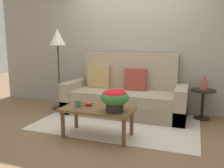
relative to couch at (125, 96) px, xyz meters
name	(u,v)px	position (x,y,z in m)	size (l,w,h in m)	color
ground_plane	(115,125)	(0.05, -0.69, -0.34)	(14.00, 14.00, 0.00)	brown
wall_back	(134,42)	(0.05, 0.46, 1.02)	(6.40, 0.12, 2.71)	gray
area_rug	(118,122)	(0.05, -0.55, -0.33)	(2.65, 1.68, 0.01)	beige
couch	(125,96)	(0.00, 0.00, 0.00)	(2.27, 0.87, 1.15)	gray
coffee_table	(97,112)	(-0.04, -1.23, 0.02)	(1.03, 0.51, 0.42)	brown
side_table	(203,99)	(1.40, 0.13, 0.03)	(0.42, 0.42, 0.54)	black
floor_lamp	(58,44)	(-1.37, -0.11, 0.97)	(0.32, 0.32, 1.62)	#2D2823
potted_plant	(115,98)	(0.24, -1.28, 0.27)	(0.39, 0.39, 0.30)	black
coffee_mug	(78,104)	(-0.33, -1.27, 0.14)	(0.13, 0.08, 0.10)	#3D664C
snack_bowl	(89,103)	(-0.22, -1.14, 0.12)	(0.12, 0.12, 0.06)	#B2382D
table_vase	(204,84)	(1.41, 0.12, 0.30)	(0.11, 0.11, 0.24)	#934C42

